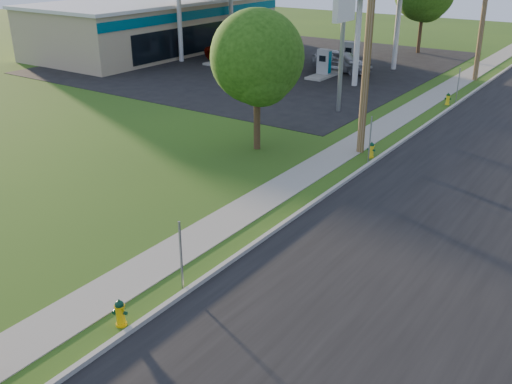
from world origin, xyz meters
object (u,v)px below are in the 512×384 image
Objects in this scene: fuel_pump_ne at (324,66)px; fuel_pump_se at (349,58)px; fuel_pump_nw at (221,54)px; price_pylon at (344,9)px; utility_pole_far at (485,6)px; tree_verge at (258,61)px; fuel_pump_sw at (251,47)px; utility_pole_mid at (369,38)px; car_red at (236,51)px; hydrant_near at (120,313)px; hydrant_mid at (371,150)px; hydrant_far at (448,99)px; car_silver at (342,61)px.

fuel_pump_se is at bearing 90.00° from fuel_pump_ne.
fuel_pump_nw is 16.57m from price_pylon.
fuel_pump_se is 13.40m from price_pylon.
utility_pole_far is 20.69m from tree_verge.
utility_pole_mid is at bearing -43.52° from fuel_pump_sw.
utility_pole_far is 1.92× the size of car_red.
fuel_pump_sw is at bearing 120.27° from hydrant_near.
hydrant_mid reaches higher than hydrant_far.
price_pylon reaches higher than fuel_pump_nw.
tree_verge is (-3.94, -20.30, -0.87)m from utility_pole_far.
car_red is 9.03m from car_silver.
fuel_pump_se is at bearing -79.71° from car_red.
fuel_pump_nw is 1.64m from car_red.
car_red is at bearing 121.96° from hydrant_near.
hydrant_near is (0.70, -32.86, -4.45)m from utility_pole_far.
tree_verge is at bearing -54.11° from fuel_pump_sw.
price_pylon is 11.89m from car_silver.
fuel_pump_sw is 4.54× the size of hydrant_mid.
hydrant_mid is 0.16× the size of car_silver.
hydrant_mid is at bearing -61.13° from fuel_pump_se.
utility_pole_mid is 1.43× the size of price_pylon.
price_pylon is at bearing -39.40° from fuel_pump_sw.
hydrant_near is at bearing -59.73° from fuel_pump_sw.
fuel_pump_ne is 1.00× the size of fuel_pump_se.
tree_verge is 1.35× the size of car_silver.
car_red is 1.10× the size of car_silver.
fuel_pump_se reaches higher than car_silver.
utility_pole_mid is at bearing -90.00° from utility_pole_far.
fuel_pump_ne is (-8.90, -5.00, -4.08)m from utility_pole_far.
car_silver is (0.20, 2.33, 0.05)m from fuel_pump_ne.
utility_pole_mid reaches higher than fuel_pump_ne.
hydrant_far is 10.58m from car_silver.
hydrant_near is 1.03× the size of hydrant_mid.
utility_pole_mid is 13.91× the size of hydrant_mid.
car_red is (0.20, 1.63, -0.03)m from fuel_pump_nw.
price_pylon reaches higher than hydrant_far.
utility_pole_mid is 18.11m from car_silver.
hydrant_near is (9.60, -31.86, -0.37)m from fuel_pump_se.
utility_pole_mid is 14.05× the size of hydrant_far.
fuel_pump_ne is at bearing 109.01° from hydrant_near.
car_red is (-17.70, -3.37, -4.11)m from utility_pole_far.
fuel_pump_nw is at bearing 168.17° from car_red.
hydrant_mid is (9.60, -17.41, -0.38)m from fuel_pump_se.
hydrant_far is (0.62, -7.66, -4.46)m from utility_pole_far.
car_silver is at bearing 107.29° from hydrant_near.
price_pylon is 17.21m from car_red.
fuel_pump_sw reaches higher than car_silver.
utility_pole_far reaches higher than fuel_pump_se.
tree_verge reaches higher than fuel_pump_se.
price_pylon is at bearing -107.33° from utility_pole_far.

